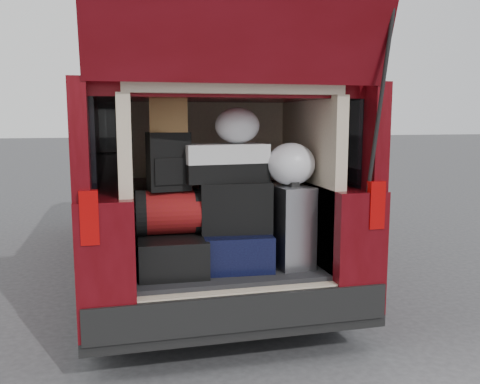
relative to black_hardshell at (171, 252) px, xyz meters
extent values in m
plane|color=#38383A|center=(0.37, -0.15, -0.67)|extent=(80.00, 80.00, 0.00)
cylinder|color=black|center=(-0.45, 0.25, -0.35)|extent=(0.24, 0.64, 0.64)
cylinder|color=black|center=(1.19, 0.25, -0.35)|extent=(0.24, 0.64, 0.64)
cylinder|color=black|center=(-0.45, 3.55, -0.35)|extent=(0.24, 0.64, 0.64)
cylinder|color=black|center=(1.19, 3.55, -0.35)|extent=(0.24, 0.64, 0.64)
cube|color=black|center=(0.37, 1.92, -0.41)|extent=(1.90, 4.85, 0.08)
cube|color=#4B0509|center=(-0.42, 1.92, 0.03)|extent=(0.33, 4.85, 0.80)
cube|color=#4B0509|center=(1.15, 1.92, 0.03)|extent=(0.33, 4.85, 0.80)
cube|color=#4B0509|center=(0.37, 1.92, 1.06)|extent=(1.82, 4.46, 0.10)
cube|color=black|center=(-0.51, 1.82, 0.77)|extent=(0.12, 4.25, 0.68)
cube|color=black|center=(1.25, 1.82, 0.77)|extent=(0.12, 4.25, 0.68)
cube|color=black|center=(0.37, -0.44, -0.27)|extent=(1.86, 0.16, 0.22)
cube|color=#990505|center=(-0.49, -0.48, 0.35)|extent=(0.10, 0.06, 0.30)
cube|color=#990505|center=(1.23, -0.48, 0.35)|extent=(0.10, 0.06, 0.30)
cube|color=black|center=(0.37, 0.12, -0.15)|extent=(1.24, 1.05, 0.06)
cube|color=beige|center=(-0.29, 0.12, 0.45)|extent=(0.08, 1.05, 1.15)
cube|color=beige|center=(1.03, 0.12, 0.45)|extent=(0.08, 1.05, 1.15)
cube|color=beige|center=(0.37, 0.68, 0.45)|extent=(1.34, 0.06, 1.15)
cube|color=beige|center=(0.37, 0.12, 1.06)|extent=(1.34, 1.05, 0.06)
cylinder|color=black|center=(1.21, -0.55, 0.98)|extent=(0.02, 0.90, 0.76)
cube|color=black|center=(0.37, 0.12, -0.40)|extent=(1.24, 1.05, 0.55)
cube|color=black|center=(0.00, 0.00, 0.00)|extent=(0.46, 0.61, 0.24)
cube|color=black|center=(0.43, 0.01, 0.00)|extent=(0.49, 0.59, 0.24)
cube|color=silver|center=(0.80, -0.08, 0.16)|extent=(0.27, 0.39, 0.55)
cube|color=maroon|center=(0.00, 0.03, 0.27)|extent=(0.46, 0.31, 0.29)
cube|color=black|center=(0.44, -0.01, 0.29)|extent=(0.50, 0.33, 0.34)
cube|color=black|center=(-0.01, 0.02, 0.61)|extent=(0.29, 0.20, 0.38)
cube|color=silver|center=(0.37, 0.04, 0.59)|extent=(0.59, 0.34, 0.25)
cube|color=brown|center=(0.00, 0.04, 0.91)|extent=(0.26, 0.22, 0.22)
ellipsoid|color=white|center=(0.47, 0.06, 0.84)|extent=(0.34, 0.33, 0.24)
ellipsoid|color=white|center=(0.81, -0.07, 0.58)|extent=(0.36, 0.34, 0.29)
camera|label=1|loc=(-0.34, -3.32, 0.89)|focal=38.00mm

